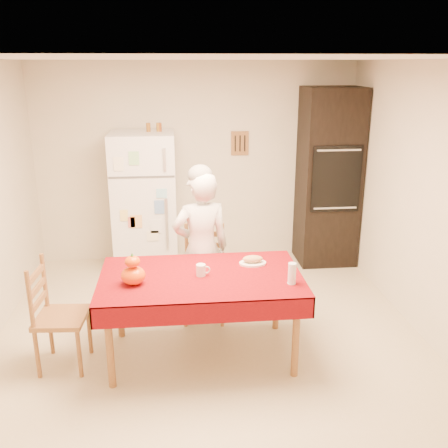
{
  "coord_description": "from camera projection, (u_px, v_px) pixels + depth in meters",
  "views": [
    {
      "loc": [
        -0.29,
        -4.0,
        2.47
      ],
      "look_at": [
        0.14,
        0.2,
        1.1
      ],
      "focal_mm": 40.0,
      "sensor_mm": 36.0,
      "label": 1
    }
  ],
  "objects": [
    {
      "name": "floor",
      "position": [
        211.0,
        345.0,
        4.58
      ],
      "size": [
        4.5,
        4.5,
        0.0
      ],
      "primitive_type": "plane",
      "color": "#C3B48C",
      "rests_on": "ground"
    },
    {
      "name": "room_shell",
      "position": [
        209.0,
        171.0,
        4.08
      ],
      "size": [
        4.02,
        4.52,
        2.51
      ],
      "color": "beige",
      "rests_on": "ground"
    },
    {
      "name": "refrigerator",
      "position": [
        145.0,
        203.0,
        6.03
      ],
      "size": [
        0.75,
        0.74,
        1.7
      ],
      "color": "white",
      "rests_on": "floor"
    },
    {
      "name": "oven_cabinet",
      "position": [
        328.0,
        178.0,
        6.22
      ],
      "size": [
        0.7,
        0.62,
        2.2
      ],
      "color": "black",
      "rests_on": "floor"
    },
    {
      "name": "dining_table",
      "position": [
        201.0,
        283.0,
        4.22
      ],
      "size": [
        1.7,
        1.0,
        0.76
      ],
      "color": "brown",
      "rests_on": "floor"
    },
    {
      "name": "chair_far",
      "position": [
        204.0,
        269.0,
        4.98
      ],
      "size": [
        0.46,
        0.44,
        0.95
      ],
      "rotation": [
        0.0,
        0.0,
        -0.1
      ],
      "color": "brown",
      "rests_on": "floor"
    },
    {
      "name": "chair_left",
      "position": [
        53.0,
        311.0,
        4.13
      ],
      "size": [
        0.43,
        0.45,
        0.95
      ],
      "rotation": [
        0.0,
        0.0,
        1.5
      ],
      "color": "brown",
      "rests_on": "floor"
    },
    {
      "name": "seated_woman",
      "position": [
        201.0,
        249.0,
        4.79
      ],
      "size": [
        0.61,
        0.46,
        1.53
      ],
      "primitive_type": "imported",
      "rotation": [
        0.0,
        0.0,
        3.32
      ],
      "color": "silver",
      "rests_on": "floor"
    },
    {
      "name": "coffee_mug",
      "position": [
        201.0,
        270.0,
        4.18
      ],
      "size": [
        0.08,
        0.08,
        0.1
      ],
      "primitive_type": "cylinder",
      "color": "white",
      "rests_on": "dining_table"
    },
    {
      "name": "pumpkin_lower",
      "position": [
        133.0,
        275.0,
        4.02
      ],
      "size": [
        0.2,
        0.2,
        0.15
      ],
      "primitive_type": "ellipsoid",
      "color": "#E55B05",
      "rests_on": "dining_table"
    },
    {
      "name": "pumpkin_upper",
      "position": [
        132.0,
        262.0,
        3.98
      ],
      "size": [
        0.12,
        0.12,
        0.09
      ],
      "primitive_type": "ellipsoid",
      "color": "#E45F05",
      "rests_on": "pumpkin_lower"
    },
    {
      "name": "wine_glass",
      "position": [
        292.0,
        273.0,
        4.02
      ],
      "size": [
        0.07,
        0.07,
        0.18
      ],
      "primitive_type": "cylinder",
      "color": "white",
      "rests_on": "dining_table"
    },
    {
      "name": "bread_plate",
      "position": [
        253.0,
        263.0,
        4.43
      ],
      "size": [
        0.24,
        0.24,
        0.02
      ],
      "primitive_type": "cylinder",
      "color": "white",
      "rests_on": "dining_table"
    },
    {
      "name": "bread_loaf",
      "position": [
        253.0,
        259.0,
        4.42
      ],
      "size": [
        0.18,
        0.1,
        0.06
      ],
      "primitive_type": "ellipsoid",
      "color": "#9B734C",
      "rests_on": "bread_plate"
    },
    {
      "name": "spice_jar_left",
      "position": [
        148.0,
        127.0,
        5.81
      ],
      "size": [
        0.05,
        0.05,
        0.1
      ],
      "primitive_type": "cylinder",
      "color": "brown",
      "rests_on": "refrigerator"
    },
    {
      "name": "spice_jar_mid",
      "position": [
        158.0,
        127.0,
        5.82
      ],
      "size": [
        0.05,
        0.05,
        0.1
      ],
      "primitive_type": "cylinder",
      "color": "#98661B",
      "rests_on": "refrigerator"
    },
    {
      "name": "spice_jar_right",
      "position": [
        160.0,
        127.0,
        5.82
      ],
      "size": [
        0.05,
        0.05,
        0.1
      ],
      "primitive_type": "cylinder",
      "color": "brown",
      "rests_on": "refrigerator"
    }
  ]
}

